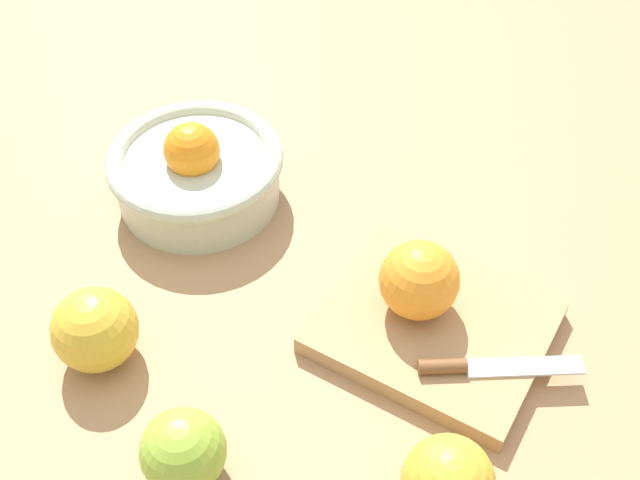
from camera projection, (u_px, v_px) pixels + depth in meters
name	position (u px, v px, depth m)	size (l,w,h in m)	color
ground_plane	(317.00, 314.00, 0.81)	(2.40, 2.40, 0.00)	tan
bowl	(197.00, 171.00, 0.90)	(0.20, 0.20, 0.10)	beige
cutting_board	(434.00, 327.00, 0.79)	(0.21, 0.18, 0.02)	tan
orange_on_board	(419.00, 280.00, 0.76)	(0.08, 0.08, 0.08)	orange
knife	(478.00, 367.00, 0.74)	(0.15, 0.07, 0.01)	silver
apple_front_left	(183.00, 451.00, 0.67)	(0.07, 0.07, 0.07)	#8EB738
apple_front_left_2	(95.00, 329.00, 0.75)	(0.08, 0.08, 0.08)	gold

